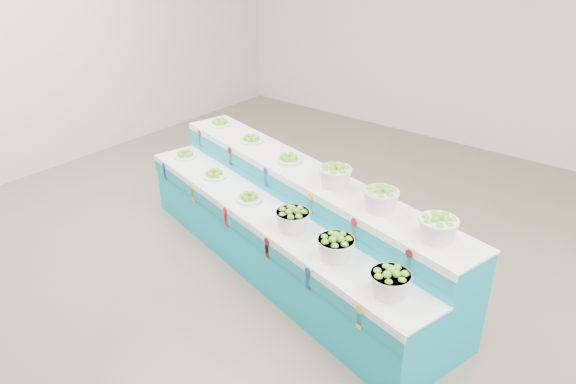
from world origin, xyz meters
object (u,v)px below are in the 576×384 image
Objects in this scene: basket_lower_left at (293,219)px; basket_upper_right at (438,227)px; plate_upper_mid at (251,138)px; display_stand at (288,223)px.

basket_upper_right is (1.30, 0.19, 0.30)m from basket_lower_left.
basket_upper_right reaches higher than plate_upper_mid.
basket_upper_right is (1.63, -0.16, 0.62)m from display_stand.
plate_upper_mid is at bearing 146.18° from basket_lower_left.
plate_upper_mid is 2.64m from basket_upper_right.
display_stand is 1.19m from plate_upper_mid.
basket_upper_right is at bearing -14.39° from plate_upper_mid.
display_stand is 13.00× the size of basket_lower_left.
display_stand is 0.57m from basket_lower_left.
basket_upper_right reaches higher than basket_lower_left.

